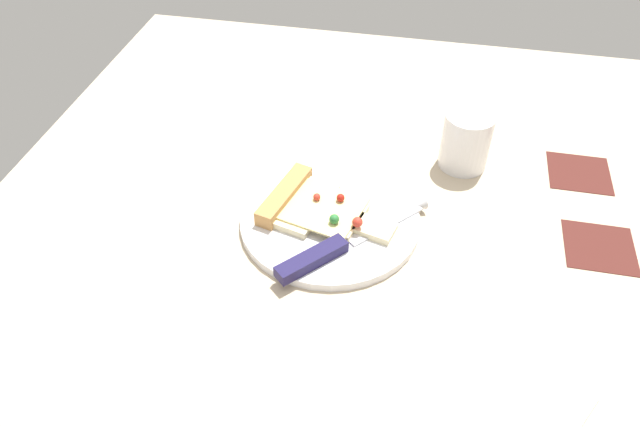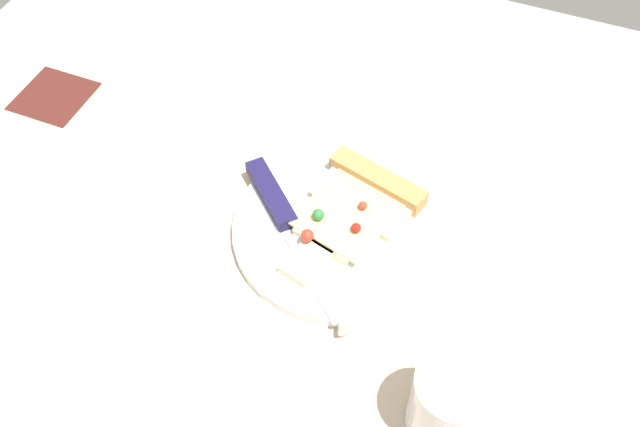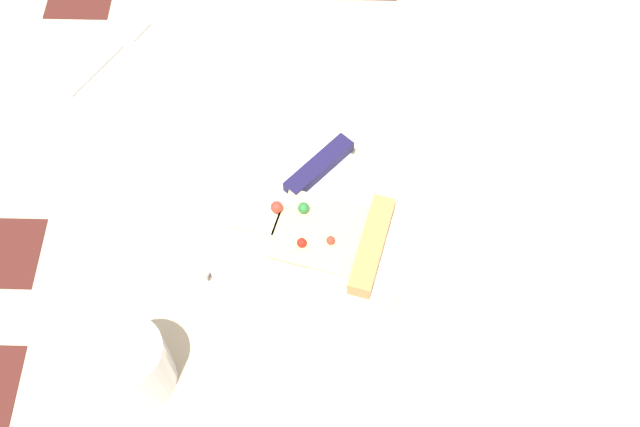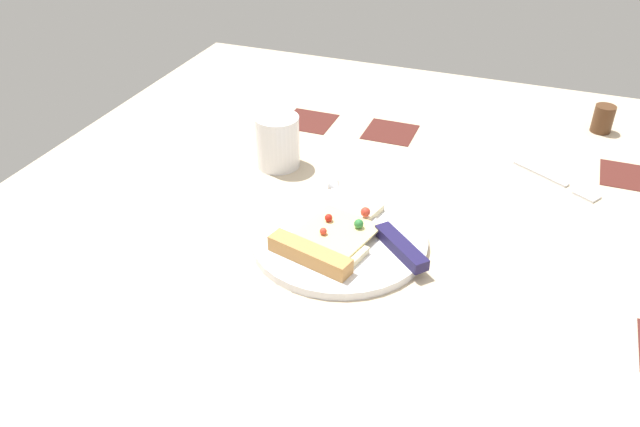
{
  "view_description": "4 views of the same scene",
  "coord_description": "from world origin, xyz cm",
  "px_view_note": "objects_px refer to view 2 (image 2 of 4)",
  "views": [
    {
      "loc": [
        -56.69,
        -1.4,
        57.56
      ],
      "look_at": [
        0.64,
        10.4,
        3.18
      ],
      "focal_mm": 34.15,
      "sensor_mm": 36.0,
      "label": 1
    },
    {
      "loc": [
        18.58,
        -36.54,
        65.72
      ],
      "look_at": [
        -0.17,
        9.29,
        2.21
      ],
      "focal_mm": 40.86,
      "sensor_mm": 36.0,
      "label": 2
    },
    {
      "loc": [
        43.35,
        11.32,
        77.07
      ],
      "look_at": [
        1.04,
        10.27,
        3.77
      ],
      "focal_mm": 42.42,
      "sensor_mm": 36.0,
      "label": 3
    },
    {
      "loc": [
        -20.53,
        77.46,
        53.07
      ],
      "look_at": [
        5.72,
        8.25,
        3.41
      ],
      "focal_mm": 35.92,
      "sensor_mm": 36.0,
      "label": 4
    }
  ],
  "objects_px": {
    "drinking_glass": "(449,404)",
    "knife": "(287,224)",
    "pizza_slice": "(355,207)",
    "plate": "(342,229)"
  },
  "relations": [
    {
      "from": "plate",
      "to": "pizza_slice",
      "type": "xyz_separation_m",
      "value": [
        0.01,
        0.02,
        0.01
      ]
    },
    {
      "from": "pizza_slice",
      "to": "knife",
      "type": "bearing_deg",
      "value": 53.32
    },
    {
      "from": "plate",
      "to": "drinking_glass",
      "type": "bearing_deg",
      "value": -45.55
    },
    {
      "from": "drinking_glass",
      "to": "knife",
      "type": "bearing_deg",
      "value": 146.62
    },
    {
      "from": "pizza_slice",
      "to": "knife",
      "type": "relative_size",
      "value": 0.98
    },
    {
      "from": "pizza_slice",
      "to": "knife",
      "type": "distance_m",
      "value": 0.08
    },
    {
      "from": "knife",
      "to": "drinking_glass",
      "type": "bearing_deg",
      "value": 98.69
    },
    {
      "from": "pizza_slice",
      "to": "drinking_glass",
      "type": "bearing_deg",
      "value": 144.2
    },
    {
      "from": "knife",
      "to": "plate",
      "type": "bearing_deg",
      "value": 156.17
    },
    {
      "from": "pizza_slice",
      "to": "drinking_glass",
      "type": "distance_m",
      "value": 0.26
    }
  ]
}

